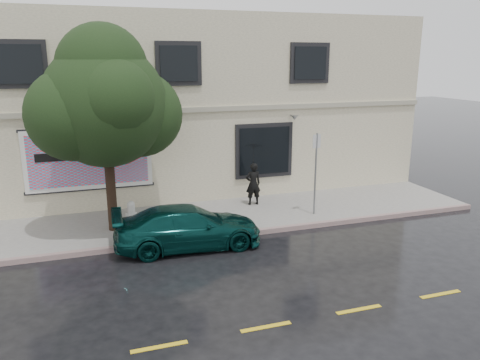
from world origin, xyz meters
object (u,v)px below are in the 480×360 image
object	(u,v)px
car	(188,227)
pedestrian	(253,184)
fire_hydrant	(131,214)
street_tree	(105,106)

from	to	relation	value
car	pedestrian	bearing A→B (deg)	-44.36
pedestrian	fire_hydrant	distance (m)	4.61
street_tree	fire_hydrant	xyz separation A→B (m)	(0.57, 0.06, -3.46)
pedestrian	fire_hydrant	size ratio (longest dim) A/B	1.81
car	pedestrian	size ratio (longest dim) A/B	2.72
car	fire_hydrant	bearing A→B (deg)	40.74
pedestrian	car	bearing A→B (deg)	43.01
car	fire_hydrant	size ratio (longest dim) A/B	4.91
car	pedestrian	world-z (taller)	pedestrian
pedestrian	street_tree	size ratio (longest dim) A/B	0.27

